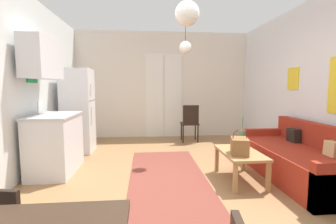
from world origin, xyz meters
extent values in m
cube|color=#996D44|center=(0.00, 0.00, -0.05)|extent=(5.11, 7.32, 0.10)
cube|color=silver|center=(0.00, 3.41, 1.39)|extent=(4.71, 0.10, 2.78)
cube|color=white|center=(-0.23, 3.35, 1.07)|extent=(0.47, 0.02, 2.14)
cube|color=white|center=(0.26, 3.35, 1.07)|extent=(0.47, 0.02, 2.14)
cube|color=white|center=(0.02, 3.35, 2.17)|extent=(1.04, 0.03, 0.06)
cube|color=yellow|center=(2.24, 1.14, 1.50)|extent=(0.02, 0.32, 0.41)
cube|color=green|center=(-2.24, 0.88, 1.61)|extent=(0.02, 0.32, 0.40)
cube|color=brown|center=(-0.16, 0.31, 0.01)|extent=(1.12, 2.86, 0.01)
cube|color=maroon|center=(1.73, 0.18, 0.22)|extent=(0.91, 2.08, 0.44)
cube|color=maroon|center=(2.11, 0.18, 0.40)|extent=(0.15, 2.08, 0.80)
cube|color=maroon|center=(1.73, 1.16, 0.28)|extent=(0.91, 0.11, 0.56)
cube|color=tan|center=(1.97, -0.23, 0.54)|extent=(0.14, 0.20, 0.20)
cube|color=black|center=(1.96, 0.61, 0.55)|extent=(0.13, 0.22, 0.22)
cube|color=#B27F4C|center=(0.87, 0.14, 0.41)|extent=(0.52, 0.88, 0.04)
cube|color=#B27F4C|center=(0.65, -0.26, 0.20)|extent=(0.05, 0.05, 0.40)
cube|color=#B27F4C|center=(1.09, -0.26, 0.20)|extent=(0.05, 0.05, 0.40)
cube|color=#B27F4C|center=(0.65, 0.54, 0.20)|extent=(0.05, 0.05, 0.40)
cube|color=#B27F4C|center=(1.09, 0.54, 0.20)|extent=(0.05, 0.05, 0.40)
cylinder|color=#47704C|center=(0.98, 0.35, 0.56)|extent=(0.10, 0.10, 0.26)
cylinder|color=#477F42|center=(0.98, 0.35, 0.80)|extent=(0.01, 0.01, 0.22)
cube|color=brown|center=(0.80, 0.01, 0.54)|extent=(0.30, 0.36, 0.22)
torus|color=#512319|center=(0.80, 0.01, 0.67)|extent=(0.20, 0.01, 0.20)
cube|color=white|center=(-1.85, 1.97, 0.85)|extent=(0.57, 0.62, 1.71)
cube|color=#4C4C51|center=(-1.56, 1.97, 1.07)|extent=(0.01, 0.60, 0.01)
cylinder|color=#B7BABF|center=(-1.55, 1.80, 1.27)|extent=(0.02, 0.02, 0.24)
cylinder|color=#B7BABF|center=(-1.55, 1.80, 0.76)|extent=(0.02, 0.02, 0.38)
cube|color=silver|center=(-1.89, 0.76, 0.44)|extent=(0.59, 1.01, 0.89)
cube|color=#B7BABF|center=(-1.89, 0.76, 0.90)|extent=(0.62, 1.04, 0.03)
cube|color=#999BA0|center=(-1.89, 0.76, 0.86)|extent=(0.36, 0.40, 0.10)
cylinder|color=#B7BABF|center=(-2.12, 0.76, 1.02)|extent=(0.02, 0.02, 0.20)
cube|color=silver|center=(-2.02, 0.76, 1.77)|extent=(0.32, 0.91, 0.61)
cylinder|color=black|center=(0.79, 2.88, 0.22)|extent=(0.03, 0.03, 0.43)
cylinder|color=black|center=(0.43, 2.88, 0.22)|extent=(0.03, 0.03, 0.43)
cylinder|color=black|center=(0.78, 2.54, 0.22)|extent=(0.03, 0.03, 0.43)
cylinder|color=black|center=(0.42, 2.54, 0.22)|extent=(0.03, 0.03, 0.43)
cube|color=black|center=(0.60, 2.71, 0.44)|extent=(0.43, 0.41, 0.04)
cube|color=black|center=(0.60, 2.53, 0.68)|extent=(0.38, 0.04, 0.46)
sphere|color=white|center=(0.00, -0.36, 2.17)|extent=(0.27, 0.27, 0.27)
cylinder|color=black|center=(0.25, 1.28, 2.47)|extent=(0.01, 0.01, 0.62)
sphere|color=white|center=(0.25, 1.28, 2.05)|extent=(0.22, 0.22, 0.22)
camera|label=1|loc=(-0.47, -3.14, 1.36)|focal=25.98mm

